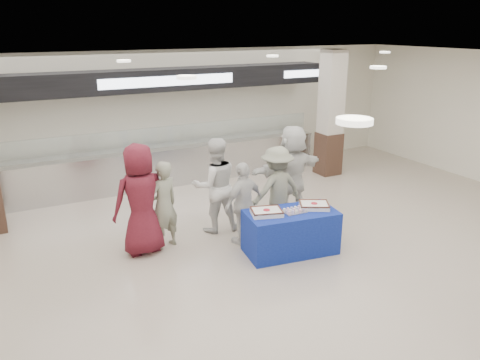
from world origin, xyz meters
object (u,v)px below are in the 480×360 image
display_table (291,232)px  chef_short (244,203)px  sheet_cake_left (267,212)px  civilian_maroon (141,200)px  civilian_white (292,171)px  sheet_cake_right (314,205)px  chef_tall (215,185)px  soldier_b (277,189)px  cupcake_tray (294,210)px  soldier_a (164,205)px

display_table → chef_short: chef_short is taller
sheet_cake_left → civilian_maroon: bearing=149.3°
civilian_maroon → civilian_white: civilian_maroon is taller
civilian_maroon → display_table: bearing=148.3°
sheet_cake_right → civilian_white: 1.51m
chef_tall → soldier_b: 1.16m
display_table → cupcake_tray: size_ratio=4.14×
civilian_maroon → soldier_b: 2.53m
soldier_a → soldier_b: bearing=152.5°
cupcake_tray → civilian_maroon: bearing=152.5°
chef_tall → chef_short: (0.23, -0.72, -0.15)m
sheet_cake_left → soldier_a: (-1.43, 1.10, -0.01)m
sheet_cake_left → sheet_cake_right: size_ratio=0.97×
sheet_cake_right → soldier_a: bearing=152.3°
sheet_cake_left → chef_short: (-0.10, 0.62, -0.05)m
cupcake_tray → chef_short: (-0.58, 0.74, -0.03)m
sheet_cake_left → soldier_b: (0.69, 0.81, 0.03)m
civilian_maroon → soldier_a: size_ratio=1.22×
civilian_maroon → soldier_b: (2.52, -0.27, -0.14)m
cupcake_tray → civilian_maroon: size_ratio=0.19×
chef_tall → civilian_maroon: bearing=16.5°
chef_tall → chef_short: size_ratio=1.20×
cupcake_tray → chef_short: bearing=128.0°
sheet_cake_right → chef_tall: 1.90m
civilian_maroon → civilian_white: 3.19m
soldier_a → cupcake_tray: bearing=127.8°
display_table → chef_short: (-0.54, 0.71, 0.38)m
sheet_cake_right → cupcake_tray: size_ratio=1.64×
sheet_cake_left → civilian_white: 1.89m
sheet_cake_left → soldier_b: size_ratio=0.36×
soldier_a → civilian_white: bearing=164.5°
sheet_cake_right → soldier_b: soldier_b is taller
chef_tall → sheet_cake_left: bearing=110.3°
soldier_a → civilian_maroon: bearing=-17.5°
display_table → soldier_a: 2.25m
sheet_cake_left → sheet_cake_right: bearing=-7.4°
soldier_a → civilian_white: (2.79, 0.21, 0.16)m
sheet_cake_right → soldier_b: size_ratio=0.37×
civilian_maroon → civilian_white: size_ratio=1.02×
display_table → civilian_white: bearing=64.4°
civilian_maroon → chef_short: civilian_maroon is taller
chef_tall → soldier_a: bearing=19.3°
display_table → sheet_cake_left: sheet_cake_left is taller
display_table → chef_short: bearing=135.0°
chef_short → civilian_maroon: bearing=-32.5°
sheet_cake_left → sheet_cake_right: 0.89m
sheet_cake_left → soldier_a: soldier_a is taller
chef_tall → chef_short: chef_tall is taller
display_table → chef_short: size_ratio=1.03×
sheet_cake_left → sheet_cake_right: sheet_cake_left is taller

